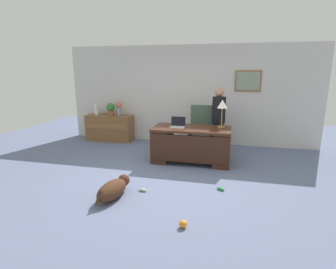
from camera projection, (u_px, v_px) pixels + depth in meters
ground_plane at (167, 175)px, 5.25m from camera, size 12.00×12.00×0.00m
back_wall at (189, 95)px, 7.39m from camera, size 7.00×0.16×2.70m
desk at (191, 144)px, 5.91m from camera, size 1.71×0.86×0.79m
credenza at (110, 128)px, 7.80m from camera, size 1.34×0.50×0.75m
armchair at (202, 132)px, 6.70m from camera, size 0.60×0.59×1.17m
person_standing at (218, 120)px, 6.44m from camera, size 0.32×0.32×1.62m
dog_lying at (113, 189)px, 4.26m from camera, size 0.43×0.84×0.30m
laptop at (178, 124)px, 5.91m from camera, size 0.32×0.22×0.22m
desk_lamp at (222, 106)px, 5.77m from camera, size 0.22×0.22×0.61m
vase_with_flowers at (119, 107)px, 7.58m from camera, size 0.17×0.17×0.39m
vase_empty at (96, 109)px, 7.76m from camera, size 0.14×0.14×0.32m
potted_plant at (111, 108)px, 7.65m from camera, size 0.24×0.24×0.36m
dog_toy_ball at (183, 224)px, 3.47m from camera, size 0.10×0.10×0.10m
dog_toy_bone at (221, 189)px, 4.57m from camera, size 0.16×0.13×0.05m
dog_toy_plush at (143, 190)px, 4.52m from camera, size 0.16×0.07×0.05m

